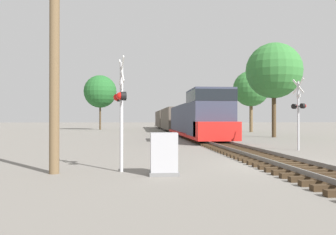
{
  "coord_description": "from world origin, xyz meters",
  "views": [
    {
      "loc": [
        -5.68,
        -12.38,
        1.81
      ],
      "look_at": [
        -3.83,
        7.19,
        1.93
      ],
      "focal_mm": 35.0,
      "sensor_mm": 36.0,
      "label": 1
    }
  ],
  "objects_px": {
    "relay_cabinet": "(164,154)",
    "tree_far_right": "(274,71)",
    "tree_mid_background": "(251,89)",
    "utility_pole": "(54,45)",
    "freight_train": "(175,119)",
    "crossing_signal_far": "(299,109)",
    "crossing_signal_near": "(121,103)",
    "tree_deep_background": "(100,92)"
  },
  "relations": [
    {
      "from": "freight_train",
      "to": "utility_pole",
      "type": "height_order",
      "value": "utility_pole"
    },
    {
      "from": "crossing_signal_far",
      "to": "tree_far_right",
      "type": "bearing_deg",
      "value": -32.84
    },
    {
      "from": "relay_cabinet",
      "to": "tree_far_right",
      "type": "height_order",
      "value": "tree_far_right"
    },
    {
      "from": "crossing_signal_far",
      "to": "tree_far_right",
      "type": "height_order",
      "value": "tree_far_right"
    },
    {
      "from": "crossing_signal_near",
      "to": "utility_pole",
      "type": "xyz_separation_m",
      "value": [
        -2.19,
        -0.18,
        1.95
      ]
    },
    {
      "from": "tree_mid_background",
      "to": "relay_cabinet",
      "type": "bearing_deg",
      "value": -113.73
    },
    {
      "from": "tree_deep_background",
      "to": "crossing_signal_near",
      "type": "bearing_deg",
      "value": -82.86
    },
    {
      "from": "utility_pole",
      "to": "tree_far_right",
      "type": "bearing_deg",
      "value": 51.48
    },
    {
      "from": "tree_mid_background",
      "to": "freight_train",
      "type": "bearing_deg",
      "value": 169.82
    },
    {
      "from": "freight_train",
      "to": "utility_pole",
      "type": "distance_m",
      "value": 38.0
    },
    {
      "from": "tree_far_right",
      "to": "tree_mid_background",
      "type": "height_order",
      "value": "tree_far_right"
    },
    {
      "from": "freight_train",
      "to": "tree_mid_background",
      "type": "distance_m",
      "value": 11.91
    },
    {
      "from": "tree_far_right",
      "to": "tree_deep_background",
      "type": "bearing_deg",
      "value": 127.02
    },
    {
      "from": "relay_cabinet",
      "to": "tree_far_right",
      "type": "relative_size",
      "value": 0.14
    },
    {
      "from": "tree_mid_background",
      "to": "tree_far_right",
      "type": "bearing_deg",
      "value": -100.62
    },
    {
      "from": "freight_train",
      "to": "crossing_signal_far",
      "type": "relative_size",
      "value": 12.7
    },
    {
      "from": "relay_cabinet",
      "to": "tree_mid_background",
      "type": "bearing_deg",
      "value": 66.27
    },
    {
      "from": "tree_deep_background",
      "to": "crossing_signal_far",
      "type": "bearing_deg",
      "value": -68.56
    },
    {
      "from": "freight_train",
      "to": "relay_cabinet",
      "type": "bearing_deg",
      "value": -97.29
    },
    {
      "from": "crossing_signal_far",
      "to": "tree_deep_background",
      "type": "height_order",
      "value": "tree_deep_background"
    },
    {
      "from": "freight_train",
      "to": "crossing_signal_far",
      "type": "distance_m",
      "value": 30.0
    },
    {
      "from": "tree_far_right",
      "to": "freight_train",
      "type": "bearing_deg",
      "value": 117.22
    },
    {
      "from": "crossing_signal_near",
      "to": "crossing_signal_far",
      "type": "distance_m",
      "value": 12.27
    },
    {
      "from": "crossing_signal_near",
      "to": "relay_cabinet",
      "type": "height_order",
      "value": "crossing_signal_near"
    },
    {
      "from": "crossing_signal_near",
      "to": "crossing_signal_far",
      "type": "bearing_deg",
      "value": 112.52
    },
    {
      "from": "crossing_signal_far",
      "to": "tree_deep_background",
      "type": "bearing_deg",
      "value": 6.47
    },
    {
      "from": "freight_train",
      "to": "tree_mid_background",
      "type": "relative_size",
      "value": 6.02
    },
    {
      "from": "crossing_signal_far",
      "to": "freight_train",
      "type": "bearing_deg",
      "value": -7.67
    },
    {
      "from": "crossing_signal_far",
      "to": "tree_mid_background",
      "type": "bearing_deg",
      "value": -29.23
    },
    {
      "from": "utility_pole",
      "to": "crossing_signal_near",
      "type": "bearing_deg",
      "value": 4.68
    },
    {
      "from": "crossing_signal_far",
      "to": "relay_cabinet",
      "type": "relative_size",
      "value": 3.07
    },
    {
      "from": "tree_far_right",
      "to": "tree_mid_background",
      "type": "xyz_separation_m",
      "value": [
        2.64,
        14.07,
        -0.48
      ]
    },
    {
      "from": "tree_mid_background",
      "to": "utility_pole",
      "type": "bearing_deg",
      "value": -118.88
    },
    {
      "from": "crossing_signal_near",
      "to": "utility_pole",
      "type": "distance_m",
      "value": 2.94
    },
    {
      "from": "crossing_signal_far",
      "to": "tree_mid_background",
      "type": "xyz_separation_m",
      "value": [
        7.06,
        27.8,
        3.87
      ]
    },
    {
      "from": "relay_cabinet",
      "to": "tree_far_right",
      "type": "bearing_deg",
      "value": 58.88
    },
    {
      "from": "freight_train",
      "to": "relay_cabinet",
      "type": "height_order",
      "value": "freight_train"
    },
    {
      "from": "utility_pole",
      "to": "freight_train",
      "type": "bearing_deg",
      "value": 77.14
    },
    {
      "from": "utility_pole",
      "to": "relay_cabinet",
      "type": "bearing_deg",
      "value": -10.43
    },
    {
      "from": "freight_train",
      "to": "crossing_signal_far",
      "type": "height_order",
      "value": "crossing_signal_far"
    },
    {
      "from": "freight_train",
      "to": "tree_far_right",
      "type": "bearing_deg",
      "value": -62.78
    },
    {
      "from": "tree_far_right",
      "to": "tree_deep_background",
      "type": "xyz_separation_m",
      "value": [
        -20.49,
        27.17,
        0.04
      ]
    }
  ]
}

